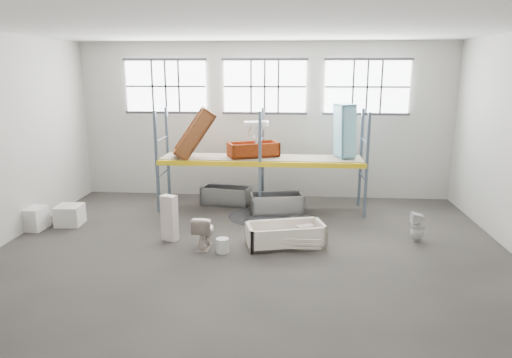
# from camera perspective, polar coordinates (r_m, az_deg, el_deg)

# --- Properties ---
(floor) EXTENTS (12.00, 10.00, 0.10)m
(floor) POSITION_cam_1_polar(r_m,az_deg,el_deg) (10.78, -0.65, -9.38)
(floor) COLOR #4A453F
(floor) RESTS_ON ground
(ceiling) EXTENTS (12.00, 10.00, 0.10)m
(ceiling) POSITION_cam_1_polar(r_m,az_deg,el_deg) (9.99, -0.73, 18.71)
(ceiling) COLOR silver
(ceiling) RESTS_ON ground
(wall_back) EXTENTS (12.00, 0.10, 5.00)m
(wall_back) POSITION_cam_1_polar(r_m,az_deg,el_deg) (15.07, 1.10, 7.21)
(wall_back) COLOR #B9B6AC
(wall_back) RESTS_ON ground
(wall_front) EXTENTS (12.00, 0.10, 5.00)m
(wall_front) POSITION_cam_1_polar(r_m,az_deg,el_deg) (5.20, -5.86, -4.89)
(wall_front) COLOR #B8B5AA
(wall_front) RESTS_ON ground
(window_left) EXTENTS (2.60, 0.04, 1.60)m
(window_left) POSITION_cam_1_polar(r_m,az_deg,el_deg) (15.41, -11.11, 11.20)
(window_left) COLOR white
(window_left) RESTS_ON wall_back
(window_mid) EXTENTS (2.60, 0.04, 1.60)m
(window_mid) POSITION_cam_1_polar(r_m,az_deg,el_deg) (14.88, 1.09, 11.38)
(window_mid) COLOR white
(window_mid) RESTS_ON wall_back
(window_right) EXTENTS (2.60, 0.04, 1.60)m
(window_right) POSITION_cam_1_polar(r_m,az_deg,el_deg) (15.02, 13.60, 11.03)
(window_right) COLOR white
(window_right) RESTS_ON wall_back
(rack_upright_la) EXTENTS (0.08, 0.08, 3.00)m
(rack_upright_la) POSITION_cam_1_polar(r_m,az_deg,el_deg) (13.64, -12.18, 2.00)
(rack_upright_la) COLOR slate
(rack_upright_la) RESTS_ON floor
(rack_upright_lb) EXTENTS (0.08, 0.08, 3.00)m
(rack_upright_lb) POSITION_cam_1_polar(r_m,az_deg,el_deg) (14.78, -10.86, 2.93)
(rack_upright_lb) COLOR slate
(rack_upright_lb) RESTS_ON floor
(rack_upright_ma) EXTENTS (0.08, 0.08, 3.00)m
(rack_upright_ma) POSITION_cam_1_polar(r_m,az_deg,el_deg) (13.10, 0.49, 1.84)
(rack_upright_ma) COLOR slate
(rack_upright_ma) RESTS_ON floor
(rack_upright_mb) EXTENTS (0.08, 0.08, 3.00)m
(rack_upright_mb) POSITION_cam_1_polar(r_m,az_deg,el_deg) (14.27, 0.84, 2.80)
(rack_upright_mb) COLOR slate
(rack_upright_mb) RESTS_ON floor
(rack_upright_ra) EXTENTS (0.08, 0.08, 3.00)m
(rack_upright_ra) POSITION_cam_1_polar(r_m,az_deg,el_deg) (13.23, 13.57, 1.58)
(rack_upright_ra) COLOR slate
(rack_upright_ra) RESTS_ON floor
(rack_upright_rb) EXTENTS (0.08, 0.08, 3.00)m
(rack_upright_rb) POSITION_cam_1_polar(r_m,az_deg,el_deg) (14.40, 12.86, 2.56)
(rack_upright_rb) COLOR slate
(rack_upright_rb) RESTS_ON floor
(rack_beam_front) EXTENTS (6.00, 0.10, 0.14)m
(rack_beam_front) POSITION_cam_1_polar(r_m,az_deg,el_deg) (13.10, 0.49, 1.84)
(rack_beam_front) COLOR yellow
(rack_beam_front) RESTS_ON floor
(rack_beam_back) EXTENTS (6.00, 0.10, 0.14)m
(rack_beam_back) POSITION_cam_1_polar(r_m,az_deg,el_deg) (14.27, 0.84, 2.80)
(rack_beam_back) COLOR yellow
(rack_beam_back) RESTS_ON floor
(shelf_deck) EXTENTS (5.90, 1.10, 0.03)m
(shelf_deck) POSITION_cam_1_polar(r_m,az_deg,el_deg) (13.67, 0.68, 2.67)
(shelf_deck) COLOR gray
(shelf_deck) RESTS_ON floor
(wet_patch) EXTENTS (1.80, 1.80, 0.00)m
(wet_patch) POSITION_cam_1_polar(r_m,az_deg,el_deg) (13.29, 0.42, -4.67)
(wet_patch) COLOR black
(wet_patch) RESTS_ON floor
(bathtub_beige) EXTENTS (2.00, 1.31, 0.54)m
(bathtub_beige) POSITION_cam_1_polar(r_m,az_deg,el_deg) (11.12, 3.66, -6.92)
(bathtub_beige) COLOR #EFE3CF
(bathtub_beige) RESTS_ON floor
(cistern_spare) EXTENTS (0.45, 0.34, 0.38)m
(cistern_spare) POSITION_cam_1_polar(r_m,az_deg,el_deg) (11.25, 6.08, -6.66)
(cistern_spare) COLOR #C2A8A0
(cistern_spare) RESTS_ON bathtub_beige
(sink_in_tub) EXTENTS (0.49, 0.49, 0.16)m
(sink_in_tub) POSITION_cam_1_polar(r_m,az_deg,el_deg) (11.13, 2.45, -7.49)
(sink_in_tub) COLOR beige
(sink_in_tub) RESTS_ON bathtub_beige
(toilet_beige) EXTENTS (0.50, 0.82, 0.81)m
(toilet_beige) POSITION_cam_1_polar(r_m,az_deg,el_deg) (11.00, -6.43, -6.45)
(toilet_beige) COLOR beige
(toilet_beige) RESTS_ON floor
(cistern_tall) EXTENTS (0.43, 0.35, 1.14)m
(cistern_tall) POSITION_cam_1_polar(r_m,az_deg,el_deg) (11.56, -10.67, -4.75)
(cistern_tall) COLOR beige
(cistern_tall) RESTS_ON floor
(toilet_white) EXTENTS (0.36, 0.35, 0.73)m
(toilet_white) POSITION_cam_1_polar(r_m,az_deg,el_deg) (12.03, 19.40, -5.60)
(toilet_white) COLOR white
(toilet_white) RESTS_ON floor
(steel_tub_left) EXTENTS (1.60, 0.96, 0.55)m
(steel_tub_left) POSITION_cam_1_polar(r_m,az_deg,el_deg) (14.50, -3.71, -2.03)
(steel_tub_left) COLOR #A1A5A8
(steel_tub_left) RESTS_ON floor
(steel_tub_right) EXTENTS (1.62, 0.95, 0.56)m
(steel_tub_right) POSITION_cam_1_polar(r_m,az_deg,el_deg) (13.62, 2.58, -3.01)
(steel_tub_right) COLOR #B7BABF
(steel_tub_right) RESTS_ON floor
(rust_tub_flat) EXTENTS (1.62, 1.21, 0.41)m
(rust_tub_flat) POSITION_cam_1_polar(r_m,az_deg,el_deg) (13.68, -0.34, 3.70)
(rust_tub_flat) COLOR #9C400B
(rust_tub_flat) RESTS_ON shelf_deck
(rust_tub_tilted) EXTENTS (1.43, 1.05, 1.56)m
(rust_tub_tilted) POSITION_cam_1_polar(r_m,az_deg,el_deg) (13.68, -7.65, 5.59)
(rust_tub_tilted) COLOR brown
(rust_tub_tilted) RESTS_ON shelf_deck
(sink_on_shelf) EXTENTS (0.88, 0.78, 0.65)m
(sink_on_shelf) POSITION_cam_1_polar(r_m,az_deg,el_deg) (13.26, 0.05, 4.59)
(sink_on_shelf) COLOR white
(sink_on_shelf) RESTS_ON rust_tub_flat
(blue_tub_upright) EXTENTS (0.66, 0.82, 1.56)m
(blue_tub_upright) POSITION_cam_1_polar(r_m,az_deg,el_deg) (13.71, 10.91, 5.91)
(blue_tub_upright) COLOR #81C5D9
(blue_tub_upright) RESTS_ON shelf_deck
(bucket) EXTENTS (0.32, 0.32, 0.34)m
(bucket) POSITION_cam_1_polar(r_m,az_deg,el_deg) (10.76, -4.18, -8.22)
(bucket) COLOR silver
(bucket) RESTS_ON floor
(carton_near) EXTENTS (0.74, 0.65, 0.59)m
(carton_near) POSITION_cam_1_polar(r_m,az_deg,el_deg) (13.57, -26.07, -4.39)
(carton_near) COLOR silver
(carton_near) RESTS_ON floor
(carton_far) EXTENTS (0.69, 0.69, 0.54)m
(carton_far) POSITION_cam_1_polar(r_m,az_deg,el_deg) (13.53, -22.08, -4.16)
(carton_far) COLOR silver
(carton_far) RESTS_ON floor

